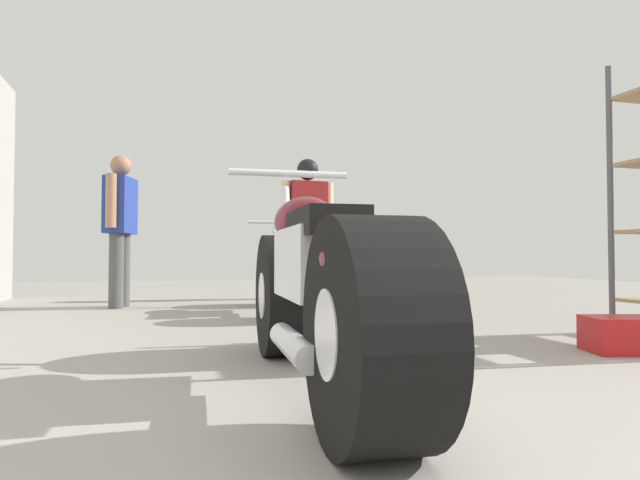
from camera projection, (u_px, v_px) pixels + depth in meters
name	position (u px, v px, depth m)	size (l,w,h in m)	color
ground_plane	(296.00, 332.00, 3.79)	(17.20, 17.20, 0.00)	gray
motorcycle_maroon_cruiser	(317.00, 289.00, 2.13)	(0.62, 2.11, 0.98)	black
motorcycle_black_naked	(281.00, 272.00, 5.08)	(0.59, 1.95, 0.91)	black
mechanic_in_blue	(120.00, 221.00, 5.61)	(0.33, 0.64, 1.59)	#4C4C4C
mechanic_with_helmet	(308.00, 215.00, 6.80)	(0.70, 0.28, 1.77)	#2D3851
red_toolbox	(623.00, 335.00, 2.96)	(0.38, 0.28, 0.20)	#B21919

